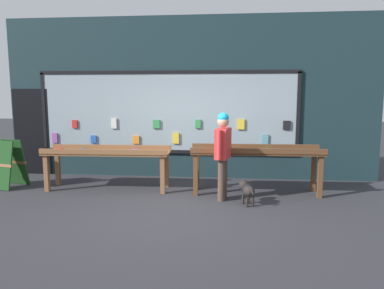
% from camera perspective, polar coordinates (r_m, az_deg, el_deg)
% --- Properties ---
extents(ground_plane, '(40.00, 40.00, 0.00)m').
position_cam_1_polar(ground_plane, '(6.82, -3.00, -9.33)').
color(ground_plane, '#2D2D33').
extents(shopfront_facade, '(8.73, 0.29, 3.76)m').
position_cam_1_polar(shopfront_facade, '(8.88, -1.07, 6.88)').
color(shopfront_facade, '#192D33').
rests_on(shopfront_facade, ground_plane).
extents(display_table_left, '(2.62, 0.79, 0.89)m').
position_cam_1_polar(display_table_left, '(7.99, -12.79, -1.61)').
color(display_table_left, brown).
rests_on(display_table_left, ground_plane).
extents(display_table_right, '(2.62, 0.75, 0.96)m').
position_cam_1_polar(display_table_right, '(7.57, 9.81, -1.64)').
color(display_table_right, brown).
rests_on(display_table_right, ground_plane).
extents(person_browsing, '(0.31, 0.64, 1.66)m').
position_cam_1_polar(person_browsing, '(7.00, 4.73, -0.76)').
color(person_browsing, '#4C382D').
rests_on(person_browsing, ground_plane).
extents(small_dog, '(0.32, 0.52, 0.42)m').
position_cam_1_polar(small_dog, '(6.88, 8.40, -6.79)').
color(small_dog, black).
rests_on(small_dog, ground_plane).
extents(sandwich_board_sign, '(0.68, 0.72, 1.01)m').
position_cam_1_polar(sandwich_board_sign, '(8.89, -26.19, -2.63)').
color(sandwich_board_sign, '#193F19').
rests_on(sandwich_board_sign, ground_plane).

